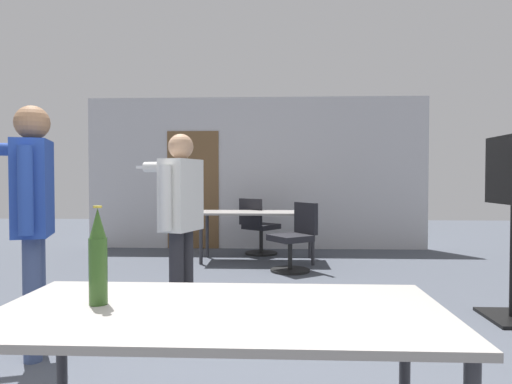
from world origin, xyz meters
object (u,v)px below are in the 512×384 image
office_chair_side_rolled (258,229)px  beer_bottle (98,258)px  person_center_tall (180,208)px  person_right_polo (31,204)px  office_chair_mid_tucked (295,240)px

office_chair_side_rolled → beer_bottle: size_ratio=2.35×
person_center_tall → beer_bottle: 2.14m
person_center_tall → person_right_polo: bearing=153.4°
person_right_polo → office_chair_mid_tucked: person_right_polo is taller
office_chair_side_rolled → beer_bottle: bearing=-55.5°
office_chair_side_rolled → beer_bottle: (-0.41, -5.55, 0.50)m
beer_bottle → office_chair_side_rolled: bearing=85.8°
person_right_polo → office_chair_mid_tucked: (1.91, 3.01, -0.64)m
person_center_tall → office_chair_mid_tucked: person_center_tall is taller
person_center_tall → beer_bottle: person_center_tall is taller
person_center_tall → office_chair_side_rolled: person_center_tall is taller
person_right_polo → office_chair_side_rolled: size_ratio=1.89×
person_right_polo → office_chair_mid_tucked: bearing=-50.5°
person_center_tall → person_right_polo: (-0.84, -0.85, 0.08)m
person_right_polo → office_chair_side_rolled: bearing=-35.9°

